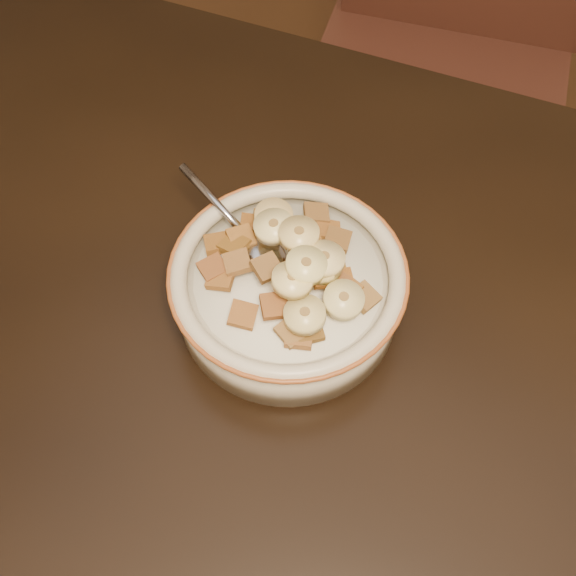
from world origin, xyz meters
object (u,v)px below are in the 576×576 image
(table, at_px, (423,523))
(spoon, at_px, (264,254))
(chair, at_px, (435,84))
(cereal_bowl, at_px, (288,294))

(table, relative_size, spoon, 32.42)
(chair, height_order, cereal_bowl, chair)
(cereal_bowl, height_order, spoon, spoon)
(chair, xyz_separation_m, cereal_bowl, (-0.02, -0.63, 0.30))
(table, height_order, cereal_bowl, cereal_bowl)
(table, height_order, spoon, spoon)
(table, distance_m, chair, 0.81)
(cereal_bowl, bearing_deg, chair, 88.40)
(spoon, bearing_deg, cereal_bowl, 90.00)
(table, xyz_separation_m, spoon, (-0.18, 0.14, 0.07))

